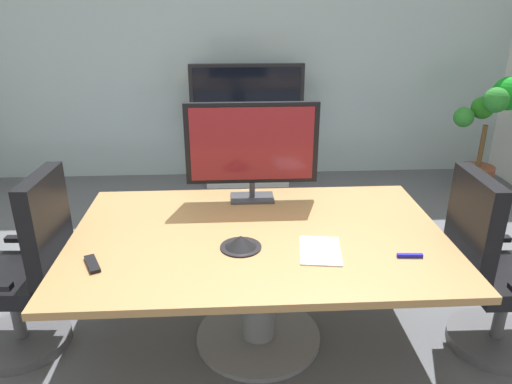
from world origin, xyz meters
TOP-DOWN VIEW (x-y plane):
  - ground_plane at (0.00, 0.00)m, footprint 7.25×7.25m
  - wall_back_glass_partition at (0.00, 2.86)m, footprint 6.25×0.10m
  - conference_table at (0.09, -0.16)m, footprint 2.09×1.35m
  - office_chair_left at (-1.24, -0.14)m, footprint 0.61×0.58m
  - office_chair_right at (1.42, -0.29)m, footprint 0.60×0.58m
  - tv_monitor at (0.08, 0.34)m, footprint 0.84×0.18m
  - wall_display_unit at (0.13, 2.50)m, footprint 1.20×0.36m
  - potted_plant at (2.59, 2.07)m, footprint 0.67×0.48m
  - conference_phone at (-0.01, -0.31)m, footprint 0.22×0.22m
  - remote_control at (-0.75, -0.45)m, footprint 0.12×0.18m
  - whiteboard_marker at (0.85, -0.46)m, footprint 0.13×0.03m
  - paper_notepad at (0.40, -0.38)m, footprint 0.25×0.33m

SIDE VIEW (x-z plane):
  - ground_plane at x=0.00m, z-range 0.00..0.00m
  - wall_display_unit at x=0.13m, z-range -0.21..1.10m
  - office_chair_left at x=-1.24m, z-range -0.09..1.00m
  - office_chair_right at x=1.42m, z-range -0.09..1.00m
  - conference_table at x=0.09m, z-range 0.20..0.92m
  - potted_plant at x=2.59m, z-range 0.11..1.33m
  - paper_notepad at x=0.40m, z-range 0.72..0.73m
  - remote_control at x=-0.75m, z-range 0.72..0.74m
  - whiteboard_marker at x=0.85m, z-range 0.72..0.74m
  - conference_phone at x=-0.01m, z-range 0.72..0.79m
  - tv_monitor at x=0.08m, z-range 0.76..1.40m
  - wall_back_glass_partition at x=0.00m, z-range 0.00..2.63m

